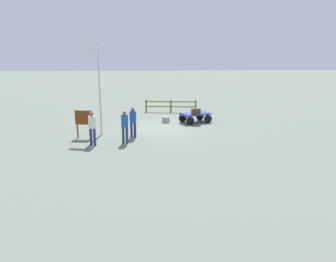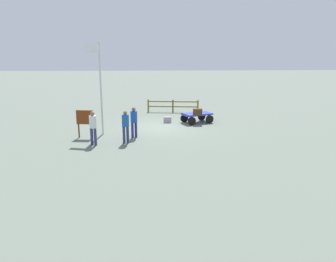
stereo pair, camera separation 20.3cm
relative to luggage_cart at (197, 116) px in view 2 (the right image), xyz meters
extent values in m
plane|color=slate|center=(2.36, 1.16, -0.45)|extent=(120.00, 120.00, 0.00)
cube|color=#2E3AAB|center=(-0.02, -0.01, 0.13)|extent=(2.15, 1.63, 0.10)
cube|color=#2E3AAB|center=(0.82, 0.34, 0.13)|extent=(0.43, 0.88, 0.10)
cylinder|color=black|center=(0.41, 0.72, -0.19)|extent=(0.54, 0.32, 0.54)
cylinder|color=black|center=(0.80, -0.21, -0.19)|extent=(0.54, 0.32, 0.54)
cylinder|color=black|center=(-0.83, 0.20, -0.19)|extent=(0.54, 0.32, 0.54)
cylinder|color=black|center=(-0.45, -0.73, -0.19)|extent=(0.54, 0.32, 0.54)
cube|color=maroon|center=(0.01, 0.43, 0.36)|extent=(0.59, 0.43, 0.36)
cube|color=#402D15|center=(0.01, 0.48, 0.38)|extent=(0.55, 0.36, 0.39)
cube|color=gray|center=(1.92, -0.19, -0.27)|extent=(0.52, 0.34, 0.38)
cylinder|color=navy|center=(4.21, 4.67, -0.01)|extent=(0.14, 0.14, 0.89)
cylinder|color=navy|center=(4.39, 4.75, -0.01)|extent=(0.14, 0.14, 0.89)
cylinder|color=#1A549E|center=(4.30, 4.71, 0.74)|extent=(0.48, 0.48, 0.61)
sphere|color=olive|center=(4.30, 4.71, 1.14)|extent=(0.20, 0.20, 0.20)
cylinder|color=navy|center=(3.84, 3.56, -0.03)|extent=(0.14, 0.14, 0.86)
cylinder|color=navy|center=(4.02, 3.63, -0.03)|extent=(0.14, 0.14, 0.86)
cylinder|color=#194CAA|center=(3.93, 3.60, 0.71)|extent=(0.47, 0.47, 0.61)
sphere|color=#8A5D4B|center=(3.93, 3.60, 1.12)|extent=(0.22, 0.22, 0.22)
cylinder|color=navy|center=(5.80, 5.04, -0.01)|extent=(0.14, 0.14, 0.89)
cylinder|color=navy|center=(5.99, 4.98, -0.01)|extent=(0.14, 0.14, 0.89)
cylinder|color=silver|center=(5.90, 5.01, 0.75)|extent=(0.44, 0.44, 0.61)
sphere|color=brown|center=(5.90, 5.01, 1.16)|extent=(0.22, 0.22, 0.22)
cylinder|color=silver|center=(5.76, 2.77, 2.10)|extent=(0.10, 0.10, 5.11)
cube|color=white|center=(6.18, 2.77, 4.31)|extent=(0.73, 0.21, 0.50)
cylinder|color=#4C3319|center=(6.22, 3.54, -0.08)|extent=(0.08, 0.08, 0.75)
cylinder|color=#4C3319|center=(6.96, 3.46, -0.08)|extent=(0.08, 0.08, 0.75)
cube|color=maroon|center=(6.59, 3.50, 0.68)|extent=(0.93, 0.17, 0.77)
cylinder|color=brown|center=(-0.58, -3.66, 0.03)|extent=(0.12, 0.12, 0.97)
cylinder|color=brown|center=(1.33, -3.90, 0.03)|extent=(0.12, 0.12, 0.97)
cylinder|color=brown|center=(3.23, -4.14, 0.03)|extent=(0.12, 0.12, 0.97)
cube|color=brown|center=(1.33, -3.90, 0.37)|extent=(3.82, 0.55, 0.08)
cube|color=brown|center=(1.33, -3.90, -0.02)|extent=(3.82, 0.55, 0.08)
camera|label=1|loc=(3.14, 21.08, 4.19)|focal=35.01mm
camera|label=2|loc=(2.94, 21.09, 4.19)|focal=35.01mm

